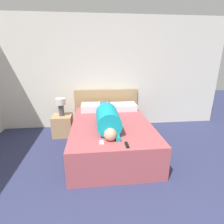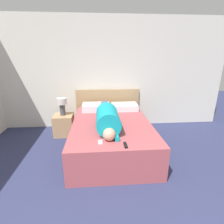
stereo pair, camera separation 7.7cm
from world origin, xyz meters
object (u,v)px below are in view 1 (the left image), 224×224
object	(u,v)px
cell_phone	(102,142)
bed	(111,135)
tv_remote	(127,145)
pillow_near_headboard	(95,107)
person_lying	(107,117)
nightstand	(63,125)
pillow_second	(123,107)
table_lamp	(61,105)

from	to	relation	value
cell_phone	bed	bearing A→B (deg)	74.44
bed	tv_remote	bearing A→B (deg)	-82.18
pillow_near_headboard	cell_phone	size ratio (longest dim) A/B	4.64
person_lying	cell_phone	distance (m)	0.66
bed	pillow_near_headboard	xyz separation A→B (m)	(-0.29, 0.77, 0.35)
bed	person_lying	world-z (taller)	person_lying
tv_remote	nightstand	bearing A→B (deg)	125.32
person_lying	nightstand	bearing A→B (deg)	137.05
pillow_near_headboard	pillow_second	bearing A→B (deg)	0.00
nightstand	cell_phone	world-z (taller)	cell_phone
person_lying	pillow_near_headboard	bearing A→B (deg)	102.24
person_lying	pillow_second	size ratio (longest dim) A/B	2.93
tv_remote	cell_phone	bearing A→B (deg)	160.29
table_lamp	pillow_near_headboard	world-z (taller)	table_lamp
nightstand	pillow_second	size ratio (longest dim) A/B	0.82
bed	tv_remote	size ratio (longest dim) A/B	13.93
tv_remote	bed	bearing A→B (deg)	97.82
tv_remote	pillow_near_headboard	bearing A→B (deg)	103.80
tv_remote	table_lamp	bearing A→B (deg)	125.32
person_lying	pillow_second	distance (m)	1.04
nightstand	tv_remote	xyz separation A→B (m)	(1.15, -1.62, 0.32)
pillow_second	table_lamp	bearing A→B (deg)	-177.58
bed	pillow_second	distance (m)	0.91
table_lamp	pillow_second	xyz separation A→B (m)	(1.38, 0.06, -0.11)
bed	table_lamp	xyz separation A→B (m)	(-1.02, 0.71, 0.45)
person_lying	tv_remote	distance (m)	0.79
nightstand	cell_phone	size ratio (longest dim) A/B	3.59
nightstand	table_lamp	xyz separation A→B (m)	(0.00, -0.00, 0.48)
bed	table_lamp	distance (m)	1.32
table_lamp	person_lying	size ratio (longest dim) A/B	0.23
pillow_second	cell_phone	world-z (taller)	pillow_second
nightstand	table_lamp	size ratio (longest dim) A/B	1.21
tv_remote	cell_phone	world-z (taller)	tv_remote
bed	nightstand	xyz separation A→B (m)	(-1.02, 0.71, -0.04)
pillow_second	tv_remote	distance (m)	1.69
pillow_second	cell_phone	distance (m)	1.66
pillow_near_headboard	table_lamp	bearing A→B (deg)	-175.45
tv_remote	pillow_second	bearing A→B (deg)	81.96
nightstand	cell_phone	xyz separation A→B (m)	(0.80, -1.49, 0.31)
pillow_near_headboard	person_lying	bearing A→B (deg)	-77.76
table_lamp	cell_phone	xyz separation A→B (m)	(0.80, -1.49, -0.17)
pillow_second	cell_phone	bearing A→B (deg)	-110.50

